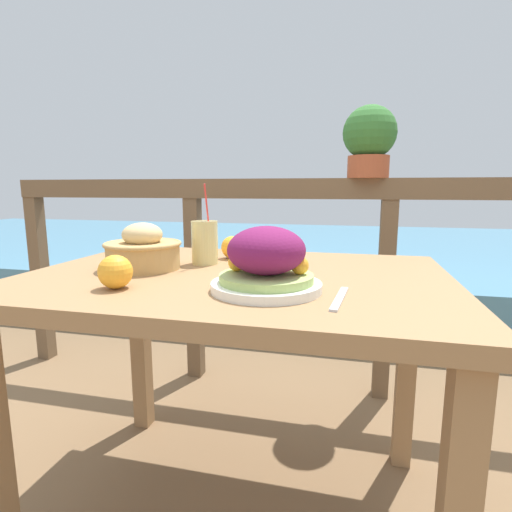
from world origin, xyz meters
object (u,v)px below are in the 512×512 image
potted_plant (369,139)px  salad_plate (266,263)px  drink_glass (205,242)px  bread_basket (143,250)px

potted_plant → salad_plate: bearing=-103.8°
drink_glass → potted_plant: bearing=55.2°
bread_basket → salad_plate: bearing=-22.0°
potted_plant → drink_glass: bearing=-124.8°
salad_plate → potted_plant: 1.06m
salad_plate → bread_basket: size_ratio=1.16×
potted_plant → bread_basket: bearing=-127.7°
salad_plate → bread_basket: 0.42m
drink_glass → potted_plant: (0.49, 0.70, 0.36)m
salad_plate → bread_basket: bearing=158.0°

